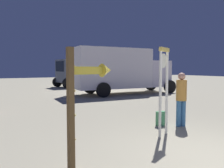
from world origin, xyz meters
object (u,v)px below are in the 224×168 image
(backpack, at_px, (161,119))
(box_truck_near, at_px, (120,70))
(standing_clock, at_px, (164,83))
(box_truck_far, at_px, (93,69))
(arrow_sign, at_px, (86,90))
(person_near_clock, at_px, (181,97))

(backpack, height_order, box_truck_near, box_truck_near)
(backpack, xyz_separation_m, box_truck_near, (3.34, 7.84, 1.44))
(standing_clock, xyz_separation_m, box_truck_far, (5.25, 15.94, 0.24))
(standing_clock, distance_m, box_truck_near, 9.49)
(backpack, distance_m, box_truck_far, 15.91)
(standing_clock, xyz_separation_m, box_truck_near, (3.95, 8.63, 0.27))
(box_truck_near, xyz_separation_m, box_truck_far, (1.30, 7.31, -0.03))
(arrow_sign, bearing_deg, backpack, 25.86)
(arrow_sign, xyz_separation_m, person_near_clock, (3.57, 1.14, -0.46))
(arrow_sign, bearing_deg, standing_clock, 16.06)
(box_truck_far, bearing_deg, person_near_clock, -104.97)
(box_truck_near, bearing_deg, box_truck_far, 79.93)
(arrow_sign, distance_m, box_truck_near, 11.33)
(arrow_sign, bearing_deg, person_near_clock, 17.77)
(person_near_clock, xyz_separation_m, backpack, (-0.49, 0.35, -0.69))
(standing_clock, height_order, box_truck_near, box_truck_near)
(backpack, relative_size, box_truck_far, 0.06)
(arrow_sign, relative_size, box_truck_near, 0.30)
(standing_clock, bearing_deg, person_near_clock, 21.43)
(box_truck_near, bearing_deg, arrow_sign, -124.49)
(standing_clock, bearing_deg, backpack, 51.70)
(arrow_sign, xyz_separation_m, box_truck_far, (7.71, 16.65, 0.25))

